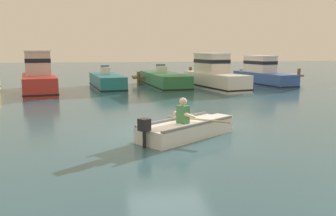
# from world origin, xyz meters

# --- Properties ---
(ground_plane) EXTENTS (120.00, 120.00, 0.00)m
(ground_plane) POSITION_xyz_m (0.00, 0.00, 0.00)
(ground_plane) COLOR #386070
(wooden_dock) EXTENTS (13.09, 1.64, 1.20)m
(wooden_dock) POSITION_xyz_m (6.45, 15.51, 0.52)
(wooden_dock) COLOR brown
(wooden_dock) RESTS_ON ground
(rowboat_with_person) EXTENTS (3.31, 2.75, 1.19)m
(rowboat_with_person) POSITION_xyz_m (0.50, -0.72, 0.25)
(rowboat_with_person) COLOR white
(rowboat_with_person) RESTS_ON ground
(moored_boat_red) EXTENTS (3.09, 6.58, 2.48)m
(moored_boat_red) POSITION_xyz_m (-5.96, 11.68, 0.91)
(moored_boat_red) COLOR #B72D28
(moored_boat_red) RESTS_ON ground
(moored_boat_teal) EXTENTS (2.49, 5.57, 1.51)m
(moored_boat_teal) POSITION_xyz_m (-1.92, 12.66, 0.44)
(moored_boat_teal) COLOR #1E727A
(moored_boat_teal) RESTS_ON ground
(moored_boat_green) EXTENTS (2.73, 6.92, 1.52)m
(moored_boat_green) POSITION_xyz_m (1.88, 13.26, 0.45)
(moored_boat_green) COLOR #287042
(moored_boat_green) RESTS_ON ground
(moored_boat_white) EXTENTS (3.08, 6.17, 2.29)m
(moored_boat_white) POSITION_xyz_m (4.99, 11.87, 0.85)
(moored_boat_white) COLOR white
(moored_boat_white) RESTS_ON ground
(moored_boat_blue) EXTENTS (2.71, 5.86, 2.10)m
(moored_boat_blue) POSITION_xyz_m (8.98, 13.31, 0.77)
(moored_boat_blue) COLOR #2D519E
(moored_boat_blue) RESTS_ON ground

